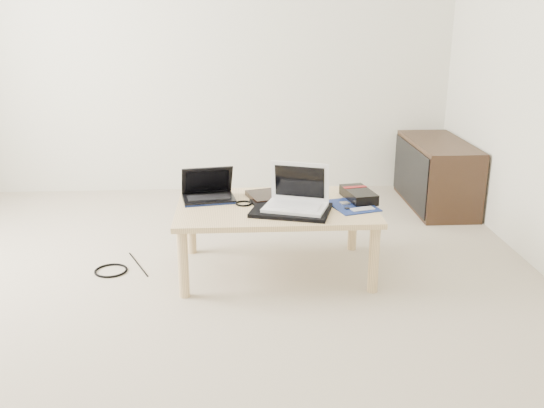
{
  "coord_description": "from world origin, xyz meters",
  "views": [
    {
      "loc": [
        0.27,
        -2.89,
        1.45
      ],
      "look_at": [
        0.46,
        0.31,
        0.41
      ],
      "focal_mm": 40.0,
      "sensor_mm": 36.0,
      "label": 1
    }
  ],
  "objects": [
    {
      "name": "motherboard",
      "position": [
        0.91,
        0.27,
        0.4
      ],
      "size": [
        0.3,
        0.33,
        0.01
      ],
      "color": "#0C1E51",
      "rests_on": "coffee_table"
    },
    {
      "name": "white_laptop",
      "position": [
        0.59,
        0.21,
        0.47
      ],
      "size": [
        0.38,
        0.32,
        0.24
      ],
      "color": "silver",
      "rests_on": "neoprene_sleeve"
    },
    {
      "name": "coffee_table",
      "position": [
        0.48,
        0.31,
        0.35
      ],
      "size": [
        1.1,
        0.7,
        0.4
      ],
      "color": "#E2C088",
      "rests_on": "ground"
    },
    {
      "name": "floor_cable_coil",
      "position": [
        -0.47,
        0.35,
        0.01
      ],
      "size": [
        0.19,
        0.19,
        0.01
      ],
      "primitive_type": "torus",
      "rotation": [
        0.0,
        0.0,
        -0.01
      ],
      "color": "black",
      "rests_on": "ground"
    },
    {
      "name": "remote",
      "position": [
        0.6,
        0.34,
        0.41
      ],
      "size": [
        0.1,
        0.21,
        0.02
      ],
      "color": "#B0AFB4",
      "rests_on": "coffee_table"
    },
    {
      "name": "tablet",
      "position": [
        0.48,
        0.33,
        0.41
      ],
      "size": [
        0.28,
        0.24,
        0.01
      ],
      "color": "black",
      "rests_on": "coffee_table"
    },
    {
      "name": "cable_coil",
      "position": [
        0.3,
        0.33,
        0.41
      ],
      "size": [
        0.1,
        0.1,
        0.01
      ],
      "primitive_type": "torus",
      "rotation": [
        0.0,
        0.0,
        0.12
      ],
      "color": "black",
      "rests_on": "coffee_table"
    },
    {
      "name": "media_cabinet",
      "position": [
        1.77,
        1.45,
        0.25
      ],
      "size": [
        0.41,
        0.9,
        0.5
      ],
      "color": "#392317",
      "rests_on": "ground"
    },
    {
      "name": "ground",
      "position": [
        0.0,
        0.0,
        0.0
      ],
      "size": [
        4.0,
        4.0,
        0.0
      ],
      "primitive_type": "plane",
      "color": "#BEB19A",
      "rests_on": "ground"
    },
    {
      "name": "gpu_box",
      "position": [
        0.96,
        0.38,
        0.43
      ],
      "size": [
        0.18,
        0.29,
        0.06
      ],
      "color": "black",
      "rests_on": "coffee_table"
    },
    {
      "name": "book",
      "position": [
        0.48,
        0.44,
        0.41
      ],
      "size": [
        0.33,
        0.3,
        0.03
      ],
      "color": "black",
      "rests_on": "coffee_table"
    },
    {
      "name": "floor_cable_trail",
      "position": [
        -0.32,
        0.44,
        0.0
      ],
      "size": [
        0.17,
        0.35,
        0.01
      ],
      "primitive_type": "cylinder",
      "rotation": [
        1.57,
        0.0,
        0.43
      ],
      "color": "black",
      "rests_on": "ground"
    },
    {
      "name": "netbook",
      "position": [
        0.1,
        0.44,
        0.44
      ],
      "size": [
        0.32,
        0.26,
        0.19
      ],
      "color": "black",
      "rests_on": "coffee_table"
    },
    {
      "name": "neoprene_sleeve",
      "position": [
        0.56,
        0.19,
        0.41
      ],
      "size": [
        0.48,
        0.4,
        0.02
      ],
      "primitive_type": "cube",
      "rotation": [
        0.0,
        0.0,
        -0.28
      ],
      "color": "black",
      "rests_on": "coffee_table"
    }
  ]
}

